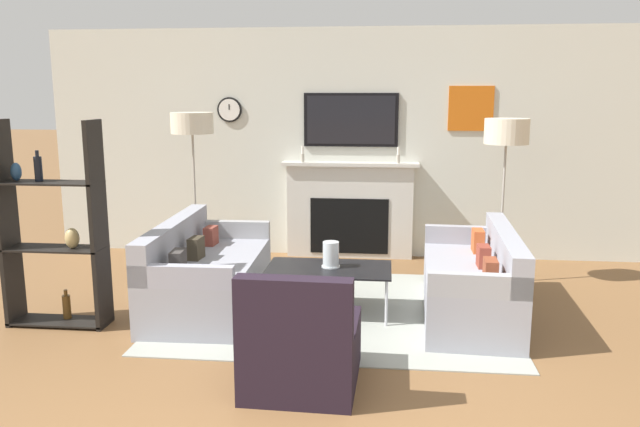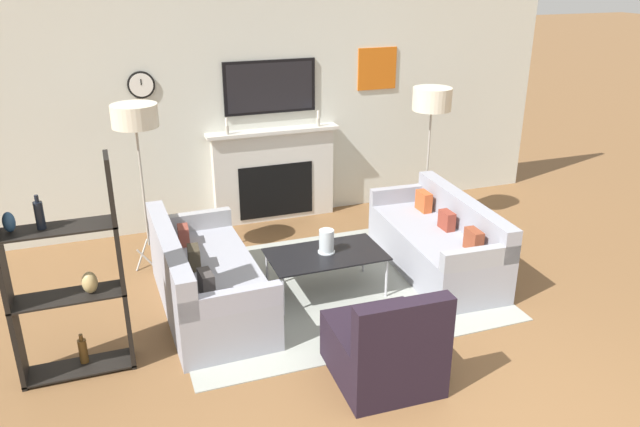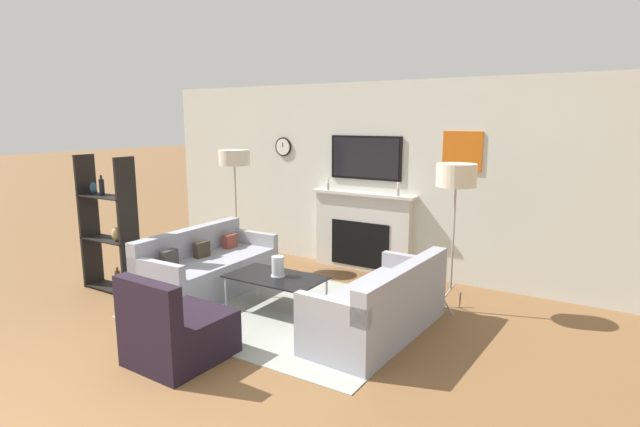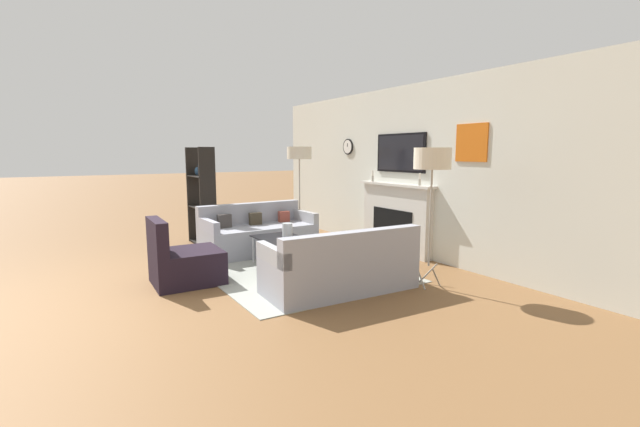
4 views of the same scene
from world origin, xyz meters
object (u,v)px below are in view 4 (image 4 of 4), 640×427
Objects in this scene: couch_left at (258,235)px; shelf_unit at (201,199)px; couch_right at (342,268)px; armchair at (183,262)px; floor_lamp_right at (432,160)px; coffee_table at (285,241)px; hurricane_candle at (287,232)px; floor_lamp_left at (299,154)px.

shelf_unit is at bearing -152.07° from couch_left.
armchair is at bearing -131.35° from couch_right.
floor_lamp_right reaches higher than couch_left.
floor_lamp_right reaches higher than coffee_table.
floor_lamp_right is (0.40, 1.02, 1.26)m from couch_right.
couch_right is 1.06× the size of shelf_unit.
shelf_unit is at bearing -166.78° from hurricane_candle.
armchair is at bearing -53.90° from couch_left.
floor_lamp_right reaches higher than hurricane_candle.
couch_right is 3.28m from floor_lamp_left.
floor_lamp_right reaches higher than armchair.
hurricane_candle is at bearing 60.49° from coffee_table.
coffee_table is (-1.27, -0.08, 0.11)m from couch_right.
hurricane_candle is at bearing 87.40° from armchair.
couch_left is 8.00× the size of hurricane_candle.
couch_right is (2.42, 0.00, 0.00)m from couch_left.
shelf_unit reaches higher than couch_right.
couch_left is 1.72m from floor_lamp_left.
hurricane_candle is (0.02, 0.03, 0.13)m from coffee_table.
shelf_unit is at bearing -113.79° from floor_lamp_left.
hurricane_candle is at bearing -177.49° from couch_right.
couch_right reaches higher than coffee_table.
couch_left is 1.19m from hurricane_candle.
shelf_unit is (-3.94, -1.61, -0.73)m from floor_lamp_right.
couch_right is 1.05× the size of floor_lamp_left.
floor_lamp_left is at bearing 120.62° from armchair.
floor_lamp_left is at bearing 66.21° from shelf_unit.
floor_lamp_left reaches higher than coffee_table.
shelf_unit is at bearing -167.35° from coffee_table.
shelf_unit is (-3.53, -0.59, 0.53)m from couch_right.
couch_left is 1.86m from armchair.
shelf_unit is at bearing -157.70° from floor_lamp_right.
shelf_unit is (-0.71, -1.61, -0.79)m from floor_lamp_left.
couch_left is 3.26m from floor_lamp_right.
hurricane_candle is 0.14× the size of floor_lamp_right.
couch_right is 8.00× the size of hurricane_candle.
couch_left is 1.67× the size of coffee_table.
couch_right is at bearing 3.69° from coffee_table.
armchair is (1.10, -1.51, -0.02)m from couch_left.
coffee_table is 2.32m from floor_lamp_right.
shelf_unit reaches higher than armchair.
hurricane_candle is 2.23m from floor_lamp_right.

